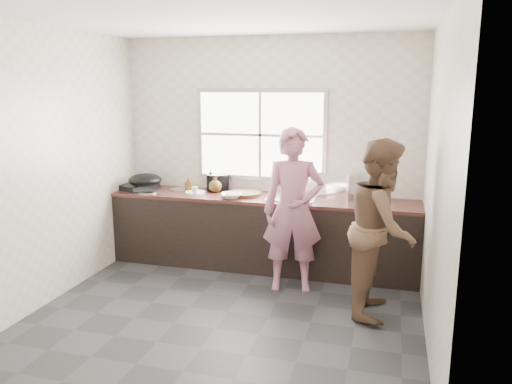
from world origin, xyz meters
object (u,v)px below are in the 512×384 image
(wok, at_px, (145,180))
(pot_lid_right, at_px, (181,189))
(bowl_held, at_px, (289,200))
(black_pot, at_px, (218,182))
(cutting_board, at_px, (244,194))
(bowl_mince, at_px, (231,196))
(burner, at_px, (136,186))
(bottle_brown_tall, at_px, (189,185))
(bottle_green, at_px, (211,179))
(dish_rack, at_px, (339,184))
(bowl_crabs, at_px, (301,200))
(pot_lid_left, at_px, (147,192))
(woman, at_px, (293,215))
(plate_food, at_px, (195,192))
(glass_jar, at_px, (195,191))
(bottle_brown_short, at_px, (215,184))
(person_side, at_px, (382,228))

(wok, distance_m, pot_lid_right, 0.45)
(bowl_held, bearing_deg, black_pot, 156.26)
(cutting_board, distance_m, wok, 1.26)
(bowl_mince, relative_size, burner, 0.56)
(bottle_brown_tall, height_order, burner, bottle_brown_tall)
(bowl_mince, distance_m, burner, 1.35)
(bottle_green, height_order, bottle_brown_tall, bottle_green)
(bottle_green, relative_size, dish_rack, 0.70)
(bottle_brown_tall, height_order, pot_lid_right, bottle_brown_tall)
(bottle_brown_tall, bearing_deg, bowl_crabs, -10.31)
(pot_lid_right, bearing_deg, bottle_brown_tall, -23.96)
(pot_lid_left, bearing_deg, black_pot, 25.92)
(woman, height_order, bowl_held, woman)
(bottle_green, xyz_separation_m, burner, (-0.93, -0.20, -0.10))
(bowl_held, bearing_deg, bottle_green, 158.04)
(pot_lid_right, bearing_deg, cutting_board, -6.88)
(wok, bearing_deg, bottle_brown_tall, 12.59)
(woman, height_order, bottle_green, woman)
(bowl_crabs, bearing_deg, bottle_green, 160.14)
(plate_food, bearing_deg, bowl_mince, -16.84)
(glass_jar, bearing_deg, bowl_crabs, -4.76)
(black_pot, distance_m, glass_jar, 0.38)
(bottle_green, height_order, dish_rack, dish_rack)
(black_pot, distance_m, burner, 1.04)
(black_pot, relative_size, pot_lid_left, 1.05)
(bowl_crabs, relative_size, dish_rack, 0.51)
(bowl_crabs, distance_m, bottle_brown_tall, 1.46)
(woman, height_order, dish_rack, woman)
(bowl_mince, bearing_deg, cutting_board, 63.13)
(burner, bearing_deg, bottle_brown_short, 3.40)
(pot_lid_left, bearing_deg, glass_jar, 4.05)
(bottle_brown_tall, xyz_separation_m, glass_jar, (0.14, -0.15, -0.04))
(woman, relative_size, burner, 3.79)
(glass_jar, distance_m, pot_lid_right, 0.35)
(bowl_crabs, distance_m, bowl_held, 0.13)
(plate_food, relative_size, pot_lid_right, 0.90)
(bottle_brown_tall, relative_size, glass_jar, 1.84)
(bowl_held, bearing_deg, burner, 173.08)
(cutting_board, bearing_deg, woman, -38.66)
(woman, distance_m, pot_lid_right, 1.69)
(bowl_mince, relative_size, dish_rack, 0.61)
(woman, xyz_separation_m, person_side, (0.91, -0.34, 0.03))
(bowl_mince, relative_size, pot_lid_right, 0.87)
(black_pot, distance_m, bottle_green, 0.10)
(person_side, xyz_separation_m, cutting_board, (-1.61, 0.90, 0.05))
(woman, bearing_deg, cutting_board, 130.10)
(bowl_mince, bearing_deg, bottle_brown_short, 136.87)
(glass_jar, bearing_deg, bottle_green, 77.02)
(woman, distance_m, glass_jar, 1.36)
(burner, relative_size, dish_rack, 1.09)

